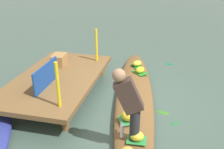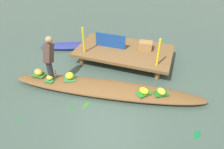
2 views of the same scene
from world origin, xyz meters
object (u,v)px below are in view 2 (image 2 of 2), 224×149
object	(u,v)px
produce_crate	(146,46)
banana_bunch_4	(70,76)
banana_bunch_2	(50,77)
banana_bunch_3	(144,91)
vendor_person	(49,56)
water_bottle	(56,72)
vendor_boat	(106,89)
market_banner	(110,41)
banana_bunch_0	(38,72)
banana_bunch_1	(161,91)
moored_boat	(71,46)

from	to	relation	value
produce_crate	banana_bunch_4	bearing A→B (deg)	-129.88
banana_bunch_2	banana_bunch_3	xyz separation A→B (m)	(2.67, 0.29, 0.00)
banana_bunch_3	vendor_person	distance (m)	2.74
banana_bunch_2	water_bottle	xyz separation A→B (m)	(0.03, 0.25, 0.03)
vendor_boat	market_banner	xyz separation A→B (m)	(-0.51, 1.81, 0.56)
market_banner	banana_bunch_3	bearing A→B (deg)	-49.11
water_bottle	produce_crate	distance (m)	3.06
vendor_boat	banana_bunch_4	distance (m)	1.12
banana_bunch_2	banana_bunch_4	world-z (taller)	banana_bunch_4
vendor_boat	banana_bunch_4	xyz separation A→B (m)	(-1.10, -0.05, 0.22)
banana_bunch_2	banana_bunch_3	distance (m)	2.69
banana_bunch_0	banana_bunch_1	distance (m)	3.57
banana_bunch_0	market_banner	size ratio (longest dim) A/B	0.26
vendor_person	water_bottle	bearing A→B (deg)	73.21
banana_bunch_0	banana_bunch_2	bearing A→B (deg)	-10.59
banana_bunch_2	banana_bunch_4	distance (m)	0.56
vendor_boat	water_bottle	distance (m)	1.59
banana_bunch_4	vendor_person	distance (m)	0.79
banana_bunch_0	produce_crate	distance (m)	3.53
vendor_person	banana_bunch_0	bearing A→B (deg)	-172.79
water_bottle	banana_bunch_4	bearing A→B (deg)	-3.60
vendor_person	moored_boat	bearing A→B (deg)	106.06
moored_boat	banana_bunch_2	world-z (taller)	banana_bunch_2
vendor_boat	banana_bunch_4	bearing A→B (deg)	174.55
vendor_boat	banana_bunch_1	distance (m)	1.52
banana_bunch_0	banana_bunch_1	size ratio (longest dim) A/B	1.05
market_banner	produce_crate	xyz separation A→B (m)	(1.17, 0.25, -0.10)
vendor_person	banana_bunch_4	bearing A→B (deg)	8.38
banana_bunch_4	banana_bunch_3	bearing A→B (deg)	1.82
vendor_boat	banana_bunch_0	xyz separation A→B (m)	(-2.06, -0.18, 0.22)
banana_bunch_2	banana_bunch_4	bearing A→B (deg)	22.96
vendor_person	produce_crate	size ratio (longest dim) A/B	2.76
banana_bunch_1	banana_bunch_4	xyz separation A→B (m)	(-2.59, -0.20, 0.02)
vendor_boat	banana_bunch_4	world-z (taller)	banana_bunch_4
banana_bunch_1	vendor_person	world-z (taller)	vendor_person
banana_bunch_4	banana_bunch_1	bearing A→B (deg)	4.42
vendor_boat	banana_bunch_1	world-z (taller)	banana_bunch_1
vendor_boat	banana_bunch_2	xyz separation A→B (m)	(-1.61, -0.27, 0.20)
moored_boat	produce_crate	size ratio (longest dim) A/B	5.22
banana_bunch_4	market_banner	xyz separation A→B (m)	(0.58, 1.86, 0.33)
moored_boat	market_banner	world-z (taller)	market_banner
vendor_person	water_bottle	xyz separation A→B (m)	(0.03, 0.11, -0.58)
banana_bunch_0	water_bottle	bearing A→B (deg)	18.57
market_banner	banana_bunch_0	bearing A→B (deg)	-128.35
banana_bunch_1	produce_crate	xyz separation A→B (m)	(-0.83, 1.90, 0.25)
banana_bunch_0	produce_crate	size ratio (longest dim) A/B	0.62
produce_crate	banana_bunch_2	bearing A→B (deg)	-134.38
banana_bunch_0	banana_bunch_3	xyz separation A→B (m)	(3.12, 0.20, -0.01)
banana_bunch_1	banana_bunch_2	xyz separation A→B (m)	(-3.10, -0.42, 0.00)
market_banner	produce_crate	world-z (taller)	market_banner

